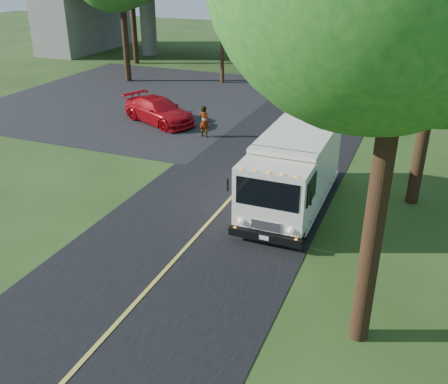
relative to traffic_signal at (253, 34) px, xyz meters
The scene contains 10 objects.
ground 26.87m from the traffic_signal, 77.01° to the right, with size 120.00×120.00×0.00m, color #263D16.
road 17.38m from the traffic_signal, 69.44° to the right, with size 7.00×90.00×0.02m, color black.
parking_lot 9.96m from the traffic_signal, 122.01° to the right, with size 16.00×18.00×0.01m, color black.
lane_line 17.38m from the traffic_signal, 69.44° to the right, with size 0.12×90.00×0.01m, color gold.
overpass 8.59m from the traffic_signal, 45.00° to the left, with size 54.00×10.00×7.30m.
traffic_signal is the anchor object (origin of this frame).
utility_pole 2.86m from the traffic_signal, 126.87° to the right, with size 1.60×0.26×9.00m.
step_van 20.79m from the traffic_signal, 66.68° to the right, with size 2.33×6.22×2.61m.
red_sedan 12.30m from the traffic_signal, 94.97° to the right, with size 1.87×4.59×1.33m, color #B40B14.
pedestrian 13.64m from the traffic_signal, 80.57° to the right, with size 0.57×0.38×1.57m, color gray.
Camera 1 is at (6.07, -8.72, 8.09)m, focal length 40.00 mm.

